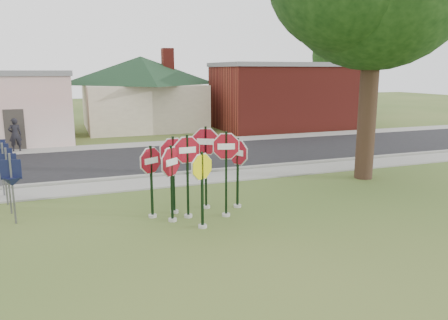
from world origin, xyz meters
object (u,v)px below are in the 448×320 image
object	(u,v)px
stop_sign_left	(171,173)
pedestrian	(15,135)
stop_sign_yellow	(202,181)
stop_sign_center	(187,165)

from	to	relation	value
stop_sign_left	pedestrian	world-z (taller)	stop_sign_left
stop_sign_yellow	stop_sign_left	size ratio (longest dim) A/B	0.95
stop_sign_yellow	pedestrian	xyz separation A→B (m)	(-5.75, 14.04, -0.37)
stop_sign_center	pedestrian	distance (m)	14.25
stop_sign_center	pedestrian	bearing A→B (deg)	113.24
stop_sign_left	pedestrian	xyz separation A→B (m)	(-5.11, 13.25, -0.48)
stop_sign_yellow	stop_sign_left	xyz separation A→B (m)	(-0.64, 0.79, 0.10)
pedestrian	stop_sign_left	bearing A→B (deg)	101.23
stop_sign_center	stop_sign_left	size ratio (longest dim) A/B	1.10
stop_sign_yellow	pedestrian	world-z (taller)	stop_sign_yellow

